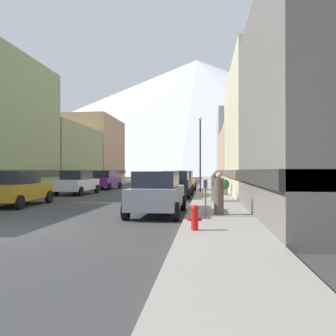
{
  "coord_description": "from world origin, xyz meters",
  "views": [
    {
      "loc": [
        5.75,
        -9.69,
        1.82
      ],
      "look_at": [
        -0.05,
        42.83,
        2.18
      ],
      "focal_mm": 36.36,
      "sensor_mm": 36.0,
      "label": 1
    }
  ],
  "objects_px": {
    "car_left_0": "(18,188)",
    "parking_meter_near": "(205,193)",
    "car_left_2": "(105,180)",
    "potted_plant_0": "(224,186)",
    "pedestrian_0": "(219,195)",
    "pedestrian_1": "(214,187)",
    "fire_hydrant_near": "(195,217)",
    "trash_bin_right": "(217,192)",
    "car_right_0": "(157,193)",
    "car_right_2": "(183,181)",
    "streetlamp_right": "(200,142)",
    "car_left_1": "(77,183)",
    "car_right_1": "(177,184)",
    "car_driving_0": "(182,176)"
  },
  "relations": [
    {
      "from": "car_left_0",
      "to": "parking_meter_near",
      "type": "relative_size",
      "value": 3.36
    },
    {
      "from": "car_left_0",
      "to": "car_left_2",
      "type": "height_order",
      "value": "same"
    },
    {
      "from": "potted_plant_0",
      "to": "pedestrian_0",
      "type": "bearing_deg",
      "value": -94.14
    },
    {
      "from": "car_left_2",
      "to": "pedestrian_1",
      "type": "bearing_deg",
      "value": -51.38
    },
    {
      "from": "potted_plant_0",
      "to": "pedestrian_1",
      "type": "height_order",
      "value": "pedestrian_1"
    },
    {
      "from": "fire_hydrant_near",
      "to": "pedestrian_0",
      "type": "bearing_deg",
      "value": 76.84
    },
    {
      "from": "potted_plant_0",
      "to": "pedestrian_1",
      "type": "relative_size",
      "value": 0.66
    },
    {
      "from": "potted_plant_0",
      "to": "pedestrian_0",
      "type": "height_order",
      "value": "pedestrian_0"
    },
    {
      "from": "fire_hydrant_near",
      "to": "parking_meter_near",
      "type": "height_order",
      "value": "parking_meter_near"
    },
    {
      "from": "parking_meter_near",
      "to": "trash_bin_right",
      "type": "bearing_deg",
      "value": 84.44
    },
    {
      "from": "car_left_2",
      "to": "car_right_0",
      "type": "distance_m",
      "value": 19.56
    },
    {
      "from": "car_right_2",
      "to": "pedestrian_0",
      "type": "distance_m",
      "value": 16.8
    },
    {
      "from": "parking_meter_near",
      "to": "pedestrian_0",
      "type": "height_order",
      "value": "pedestrian_0"
    },
    {
      "from": "trash_bin_right",
      "to": "streetlamp_right",
      "type": "distance_m",
      "value": 8.69
    },
    {
      "from": "car_left_1",
      "to": "pedestrian_1",
      "type": "height_order",
      "value": "pedestrian_1"
    },
    {
      "from": "car_left_0",
      "to": "car_right_0",
      "type": "xyz_separation_m",
      "value": [
        7.6,
        -2.68,
        0.0
      ]
    },
    {
      "from": "fire_hydrant_near",
      "to": "pedestrian_1",
      "type": "bearing_deg",
      "value": 85.27
    },
    {
      "from": "car_right_0",
      "to": "parking_meter_near",
      "type": "bearing_deg",
      "value": -35.91
    },
    {
      "from": "car_right_2",
      "to": "potted_plant_0",
      "type": "xyz_separation_m",
      "value": [
        3.2,
        -6.24,
        -0.15
      ]
    },
    {
      "from": "car_right_1",
      "to": "potted_plant_0",
      "type": "xyz_separation_m",
      "value": [
        3.2,
        0.32,
        -0.15
      ]
    },
    {
      "from": "car_left_1",
      "to": "streetlamp_right",
      "type": "relative_size",
      "value": 0.76
    },
    {
      "from": "pedestrian_1",
      "to": "fire_hydrant_near",
      "type": "bearing_deg",
      "value": -94.73
    },
    {
      "from": "parking_meter_near",
      "to": "pedestrian_0",
      "type": "xyz_separation_m",
      "value": [
        0.5,
        0.61,
        -0.13
      ]
    },
    {
      "from": "car_right_1",
      "to": "streetlamp_right",
      "type": "xyz_separation_m",
      "value": [
        1.55,
        3.46,
        3.09
      ]
    },
    {
      "from": "car_driving_0",
      "to": "potted_plant_0",
      "type": "xyz_separation_m",
      "value": [
        5.4,
        -36.72,
        -0.15
      ]
    },
    {
      "from": "pedestrian_0",
      "to": "potted_plant_0",
      "type": "bearing_deg",
      "value": 85.86
    },
    {
      "from": "car_left_0",
      "to": "car_right_2",
      "type": "bearing_deg",
      "value": 59.95
    },
    {
      "from": "pedestrian_1",
      "to": "streetlamp_right",
      "type": "distance_m",
      "value": 7.95
    },
    {
      "from": "car_left_1",
      "to": "trash_bin_right",
      "type": "distance_m",
      "value": 11.83
    },
    {
      "from": "car_left_2",
      "to": "pedestrian_0",
      "type": "relative_size",
      "value": 2.81
    },
    {
      "from": "car_driving_0",
      "to": "pedestrian_0",
      "type": "bearing_deg",
      "value": -84.36
    },
    {
      "from": "car_left_1",
      "to": "parking_meter_near",
      "type": "xyz_separation_m",
      "value": [
        9.55,
        -12.24,
        0.11
      ]
    },
    {
      "from": "car_right_0",
      "to": "car_right_1",
      "type": "distance_m",
      "value": 9.25
    },
    {
      "from": "car_left_2",
      "to": "streetlamp_right",
      "type": "distance_m",
      "value": 11.03
    },
    {
      "from": "car_left_1",
      "to": "pedestrian_1",
      "type": "bearing_deg",
      "value": -28.2
    },
    {
      "from": "trash_bin_right",
      "to": "fire_hydrant_near",
      "type": "bearing_deg",
      "value": -95.72
    },
    {
      "from": "car_driving_0",
      "to": "trash_bin_right",
      "type": "relative_size",
      "value": 4.49
    },
    {
      "from": "car_left_0",
      "to": "trash_bin_right",
      "type": "xyz_separation_m",
      "value": [
        10.15,
        2.07,
        -0.26
      ]
    },
    {
      "from": "car_driving_0",
      "to": "fire_hydrant_near",
      "type": "bearing_deg",
      "value": -85.64
    },
    {
      "from": "car_right_1",
      "to": "fire_hydrant_near",
      "type": "distance_m",
      "value": 13.58
    },
    {
      "from": "car_left_2",
      "to": "car_right_1",
      "type": "xyz_separation_m",
      "value": [
        7.6,
        -8.77,
        0.0
      ]
    },
    {
      "from": "potted_plant_0",
      "to": "parking_meter_near",
      "type": "bearing_deg",
      "value": -96.49
    },
    {
      "from": "fire_hydrant_near",
      "to": "trash_bin_right",
      "type": "distance_m",
      "value": 9.02
    },
    {
      "from": "car_right_1",
      "to": "trash_bin_right",
      "type": "relative_size",
      "value": 4.51
    },
    {
      "from": "car_right_0",
      "to": "car_driving_0",
      "type": "xyz_separation_m",
      "value": [
        -2.2,
        46.29,
        0.0
      ]
    },
    {
      "from": "pedestrian_0",
      "to": "pedestrian_1",
      "type": "distance_m",
      "value": 6.24
    },
    {
      "from": "car_right_0",
      "to": "pedestrian_0",
      "type": "xyz_separation_m",
      "value": [
        2.45,
        -0.8,
        -0.02
      ]
    },
    {
      "from": "car_left_1",
      "to": "streetlamp_right",
      "type": "height_order",
      "value": "streetlamp_right"
    },
    {
      "from": "car_left_0",
      "to": "potted_plant_0",
      "type": "distance_m",
      "value": 12.81
    },
    {
      "from": "car_left_2",
      "to": "car_driving_0",
      "type": "xyz_separation_m",
      "value": [
        5.4,
        28.27,
        0.0
      ]
    }
  ]
}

